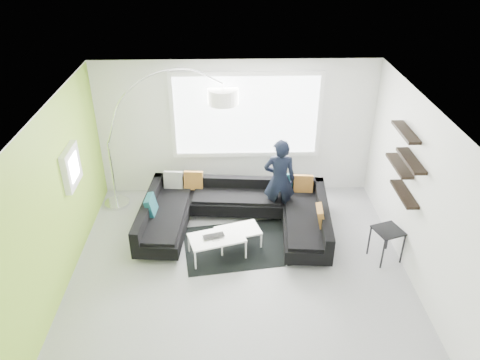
{
  "coord_description": "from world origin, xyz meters",
  "views": [
    {
      "loc": [
        -0.16,
        -6.08,
        5.17
      ],
      "look_at": [
        0.03,
        0.9,
        1.14
      ],
      "focal_mm": 35.0,
      "sensor_mm": 36.0,
      "label": 1
    }
  ],
  "objects_px": {
    "sectional_sofa": "(235,217)",
    "coffee_table": "(228,241)",
    "side_table": "(386,244)",
    "laptop": "(215,238)",
    "person": "(279,180)",
    "arc_lamp": "(108,143)"
  },
  "relations": [
    {
      "from": "sectional_sofa",
      "to": "coffee_table",
      "type": "xyz_separation_m",
      "value": [
        -0.14,
        -0.56,
        -0.12
      ]
    },
    {
      "from": "coffee_table",
      "to": "side_table",
      "type": "bearing_deg",
      "value": -23.18
    },
    {
      "from": "sectional_sofa",
      "to": "laptop",
      "type": "distance_m",
      "value": 0.82
    },
    {
      "from": "side_table",
      "to": "laptop",
      "type": "relative_size",
      "value": 1.45
    },
    {
      "from": "side_table",
      "to": "person",
      "type": "bearing_deg",
      "value": 141.94
    },
    {
      "from": "side_table",
      "to": "laptop",
      "type": "bearing_deg",
      "value": 177.7
    },
    {
      "from": "sectional_sofa",
      "to": "side_table",
      "type": "height_order",
      "value": "sectional_sofa"
    },
    {
      "from": "coffee_table",
      "to": "side_table",
      "type": "height_order",
      "value": "side_table"
    },
    {
      "from": "arc_lamp",
      "to": "laptop",
      "type": "distance_m",
      "value": 2.82
    },
    {
      "from": "side_table",
      "to": "sectional_sofa",
      "type": "bearing_deg",
      "value": 161.34
    },
    {
      "from": "arc_lamp",
      "to": "person",
      "type": "height_order",
      "value": "arc_lamp"
    },
    {
      "from": "sectional_sofa",
      "to": "coffee_table",
      "type": "relative_size",
      "value": 2.95
    },
    {
      "from": "sectional_sofa",
      "to": "side_table",
      "type": "relative_size",
      "value": 5.88
    },
    {
      "from": "arc_lamp",
      "to": "person",
      "type": "relative_size",
      "value": 1.66
    },
    {
      "from": "sectional_sofa",
      "to": "laptop",
      "type": "relative_size",
      "value": 8.52
    },
    {
      "from": "sectional_sofa",
      "to": "arc_lamp",
      "type": "height_order",
      "value": "arc_lamp"
    },
    {
      "from": "coffee_table",
      "to": "person",
      "type": "height_order",
      "value": "person"
    },
    {
      "from": "sectional_sofa",
      "to": "laptop",
      "type": "xyz_separation_m",
      "value": [
        -0.36,
        -0.74,
        0.09
      ]
    },
    {
      "from": "sectional_sofa",
      "to": "person",
      "type": "distance_m",
      "value": 1.08
    },
    {
      "from": "sectional_sofa",
      "to": "side_table",
      "type": "distance_m",
      "value": 2.67
    },
    {
      "from": "arc_lamp",
      "to": "side_table",
      "type": "bearing_deg",
      "value": -27.18
    },
    {
      "from": "coffee_table",
      "to": "laptop",
      "type": "height_order",
      "value": "laptop"
    }
  ]
}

